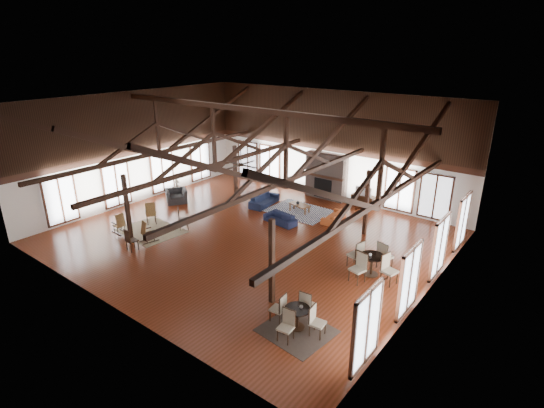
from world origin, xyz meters
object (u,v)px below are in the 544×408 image
Objects in this scene: armchair at (176,196)px; cafe_table_far at (372,261)px; sofa_orange at (334,216)px; sofa_navy_front at (280,218)px; coffee_table at (300,205)px; sofa_navy_left at (264,200)px; tv_console at (363,201)px; cafe_table_near at (297,314)px.

armchair is 0.52× the size of cafe_table_far.
armchair is (-8.26, -3.03, 0.13)m from sofa_orange.
coffee_table is (-0.11, 1.83, 0.12)m from sofa_navy_front.
sofa_navy_left is 1.61× the size of tv_console.
cafe_table_far is (0.39, 4.40, 0.08)m from cafe_table_near.
cafe_table_far reaches higher than tv_console.
cafe_table_near is (3.41, -8.19, 0.24)m from sofa_orange.
armchair is 12.76m from cafe_table_near.
sofa_navy_left is at bearing -24.50° from armchair.
tv_console is (0.24, 2.73, 0.07)m from sofa_orange.
sofa_navy_front is 6.45m from armchair.
sofa_navy_left is at bearing -144.45° from tv_console.
cafe_table_near is at bearing -95.06° from cafe_table_far.
armchair is at bearing 115.60° from sofa_navy_left.
tv_console reaches higher than coffee_table.
sofa_orange is 8.80m from armchair.
coffee_table is (-2.02, -0.07, 0.13)m from sofa_orange.
sofa_navy_front is at bearing -49.72° from sofa_orange.
cafe_table_near is at bearing -42.23° from coffee_table.
cafe_table_far is at bearing 40.47° from sofa_orange.
sofa_orange is at bearing 15.94° from coffee_table.
sofa_navy_left is at bearing -157.31° from coffee_table.
sofa_navy_left is 4.14m from sofa_orange.
sofa_orange is 0.75× the size of cafe_table_far.
cafe_table_near is at bearing -80.93° from armchair.
cafe_table_near is 1.50× the size of tv_console.
sofa_orange is 0.89× the size of cafe_table_near.
coffee_table is 6.91m from cafe_table_far.
sofa_navy_left is at bearing 134.00° from cafe_table_near.
armchair is 12.08m from cafe_table_far.
sofa_navy_left is at bearing 152.65° from sofa_navy_front.
cafe_table_far reaches higher than coffee_table.
sofa_navy_front is 1.40× the size of coffee_table.
sofa_navy_left is 5.36m from tv_console.
tv_console reaches higher than sofa_navy_left.
cafe_table_far is (5.71, -1.89, 0.31)m from sofa_navy_front.
sofa_navy_front is at bearing 161.72° from cafe_table_far.
coffee_table is at bearing -88.32° from sofa_navy_left.
cafe_table_far is at bearing -61.33° from tv_console.
sofa_orange is 1.35× the size of coffee_table.
coffee_table is at bearing 123.76° from cafe_table_near.
armchair reaches higher than sofa_orange.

